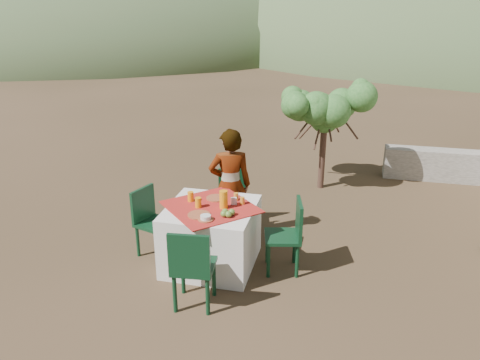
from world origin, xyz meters
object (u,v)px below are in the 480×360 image
(chair_left, at_px, (150,218))
(shrub_tree, at_px, (328,113))
(chair_far, at_px, (232,196))
(person, at_px, (230,186))
(chair_right, at_px, (289,233))
(chair_near, at_px, (192,266))
(juice_pitcher, at_px, (224,199))
(table, at_px, (211,235))

(chair_left, xyz_separation_m, shrub_tree, (1.97, 2.80, 0.81))
(chair_far, relative_size, person, 0.55)
(chair_far, height_order, person, person)
(chair_far, bearing_deg, chair_right, -60.41)
(chair_near, xyz_separation_m, person, (-0.01, 1.58, 0.26))
(chair_near, bearing_deg, person, -95.41)
(chair_left, xyz_separation_m, person, (0.87, 0.60, 0.28))
(chair_right, relative_size, juice_pitcher, 4.17)
(chair_far, relative_size, chair_left, 0.97)
(chair_left, relative_size, person, 0.56)
(chair_left, bearing_deg, person, -37.86)
(table, height_order, person, person)
(chair_near, xyz_separation_m, shrub_tree, (1.09, 3.78, 0.78))
(chair_near, bearing_deg, shrub_tree, -111.78)
(chair_far, height_order, juice_pitcher, juice_pitcher)
(chair_far, distance_m, chair_near, 1.94)
(chair_far, xyz_separation_m, chair_near, (0.07, -1.94, 0.04))
(person, xyz_separation_m, shrub_tree, (1.10, 2.20, 0.52))
(chair_far, relative_size, shrub_tree, 0.51)
(chair_right, relative_size, person, 0.58)
(chair_left, bearing_deg, juice_pitcher, -77.69)
(chair_right, height_order, person, person)
(chair_near, height_order, chair_left, chair_near)
(chair_far, xyz_separation_m, chair_left, (-0.81, -0.95, 0.01))
(juice_pitcher, bearing_deg, chair_right, 5.75)
(chair_near, bearing_deg, chair_right, -137.15)
(chair_far, distance_m, juice_pitcher, 1.13)
(table, bearing_deg, chair_far, 90.13)
(chair_left, bearing_deg, shrub_tree, -17.51)
(shrub_tree, bearing_deg, table, -111.87)
(chair_left, bearing_deg, chair_far, -22.75)
(chair_near, distance_m, person, 1.60)
(table, xyz_separation_m, chair_near, (0.07, -0.90, 0.13))
(chair_right, relative_size, shrub_tree, 0.54)
(chair_right, distance_m, person, 1.09)
(person, bearing_deg, chair_right, 124.58)
(person, bearing_deg, chair_left, 14.57)
(shrub_tree, distance_m, juice_pitcher, 3.09)
(chair_left, relative_size, shrub_tree, 0.53)
(chair_left, relative_size, chair_right, 0.97)
(chair_far, height_order, chair_right, chair_right)
(shrub_tree, bearing_deg, juice_pitcher, -109.04)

